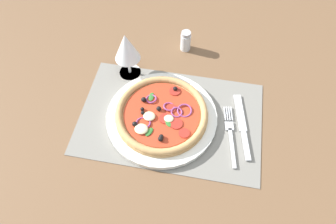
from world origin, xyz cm
name	(u,v)px	position (x,y,z in cm)	size (l,w,h in cm)	color
ground_plane	(170,120)	(0.00, 0.00, -1.20)	(190.00, 140.00, 2.40)	brown
placemat	(170,118)	(0.00, 0.00, 0.20)	(48.67, 31.32, 0.40)	slate
plate	(162,117)	(-2.22, -0.85, 1.11)	(29.50, 29.50, 1.43)	silver
pizza	(161,114)	(-2.24, -0.90, 2.91)	(24.47, 24.47, 2.70)	tan
fork	(230,132)	(16.22, -1.87, 0.62)	(4.67, 17.98, 0.44)	silver
knife	(242,125)	(19.16, 0.90, 0.65)	(5.65, 19.92, 0.62)	silver
wine_glass	(126,48)	(-14.66, 13.62, 10.36)	(7.20, 7.20, 14.90)	silver
pepper_shaker	(184,41)	(-0.44, 26.35, 3.25)	(3.20, 3.20, 6.70)	silver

